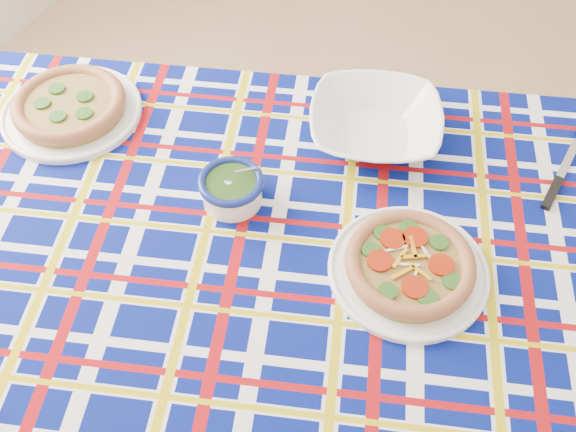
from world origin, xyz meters
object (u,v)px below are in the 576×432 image
at_px(serving_bowl, 375,124).
at_px(main_focaccia_plate, 410,264).
at_px(pesto_bowl, 232,187).
at_px(dining_table, 306,282).

bearing_deg(serving_bowl, main_focaccia_plate, -61.09).
bearing_deg(main_focaccia_plate, pesto_bowl, 175.74).
xyz_separation_m(dining_table, serving_bowl, (0.01, 0.37, 0.12)).
distance_m(main_focaccia_plate, serving_bowl, 0.37).
height_order(main_focaccia_plate, pesto_bowl, pesto_bowl).
distance_m(dining_table, main_focaccia_plate, 0.22).
bearing_deg(serving_bowl, pesto_bowl, -124.98).
height_order(dining_table, serving_bowl, serving_bowl).
distance_m(pesto_bowl, serving_bowl, 0.36).
relative_size(main_focaccia_plate, pesto_bowl, 2.32).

